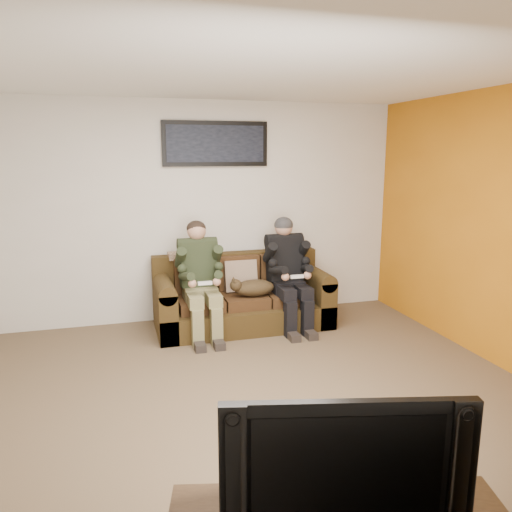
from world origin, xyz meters
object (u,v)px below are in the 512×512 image
object	(u,v)px
person_left	(200,273)
framed_poster	(216,144)
cat	(253,288)
sofa	(241,299)
person_right	(288,267)
television	(342,454)

from	to	relation	value
person_left	framed_poster	xyz separation A→B (m)	(0.31, 0.56, 1.40)
person_left	cat	bearing A→B (deg)	-5.38
sofa	person_right	distance (m)	0.67
cat	framed_poster	size ratio (longest dim) A/B	0.53
cat	television	world-z (taller)	television
person_right	cat	distance (m)	0.49
person_left	person_right	bearing A→B (deg)	0.02
person_left	person_right	xyz separation A→B (m)	(1.03, 0.00, 0.00)
sofa	television	size ratio (longest dim) A/B	1.95
sofa	person_right	world-z (taller)	person_right
cat	framed_poster	world-z (taller)	framed_poster
person_left	person_right	world-z (taller)	person_right
television	person_right	bearing A→B (deg)	87.44
cat	sofa	bearing A→B (deg)	108.62
cat	person_right	bearing A→B (deg)	7.24
cat	framed_poster	bearing A→B (deg)	114.03
person_right	television	xyz separation A→B (m)	(-1.04, -3.61, 0.06)
sofa	framed_poster	distance (m)	1.84
framed_poster	television	xyz separation A→B (m)	(-0.33, -4.17, -1.34)
person_right	television	size ratio (longest dim) A/B	1.23
person_left	cat	xyz separation A→B (m)	(0.59, -0.06, -0.20)
person_right	person_left	bearing A→B (deg)	-179.98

